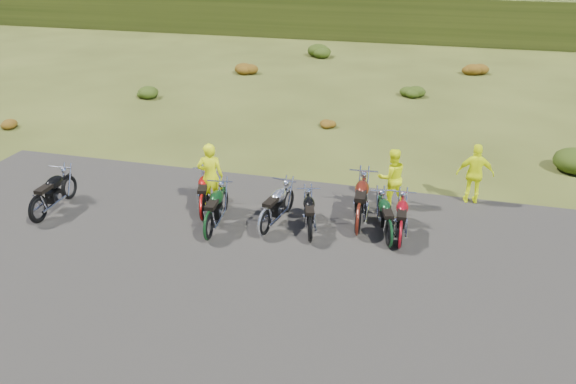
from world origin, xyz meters
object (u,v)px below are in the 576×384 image
(motorcycle_0, at_px, (41,223))
(person_middle, at_px, (211,178))
(motorcycle_3, at_px, (265,236))
(motorcycle_7, at_px, (388,247))

(motorcycle_0, xyz_separation_m, person_middle, (4.01, 1.91, 0.94))
(motorcycle_0, height_order, person_middle, person_middle)
(person_middle, bearing_deg, motorcycle_3, 135.38)
(motorcycle_3, height_order, person_middle, person_middle)
(motorcycle_0, height_order, motorcycle_3, motorcycle_0)
(motorcycle_0, relative_size, motorcycle_3, 1.03)
(motorcycle_0, relative_size, motorcycle_7, 1.09)
(motorcycle_0, distance_m, motorcycle_7, 8.92)
(motorcycle_3, distance_m, person_middle, 2.31)
(motorcycle_0, distance_m, motorcycle_3, 5.89)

